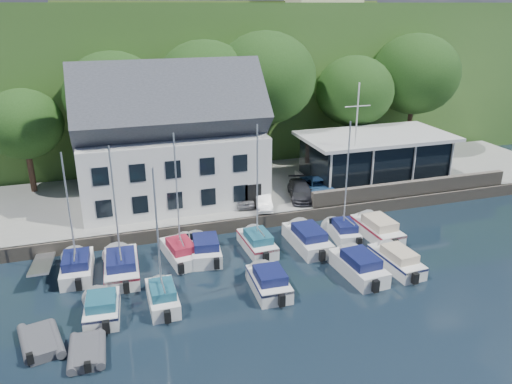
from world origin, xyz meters
TOP-DOWN VIEW (x-y plane):
  - ground at (0.00, 0.00)m, footprint 180.00×180.00m
  - quay at (0.00, 17.50)m, footprint 60.00×13.00m
  - quay_face at (0.00, 11.00)m, footprint 60.00×0.30m
  - hillside at (0.00, 62.00)m, footprint 160.00×75.00m
  - field_patch at (8.00, 70.00)m, footprint 50.00×30.00m
  - harbor_building at (-7.00, 16.50)m, footprint 14.40×8.20m
  - club_pavilion at (11.00, 16.00)m, footprint 13.20×7.20m
  - seawall at (12.00, 11.40)m, footprint 18.00×0.50m
  - gangway at (-16.50, 9.00)m, footprint 1.20×6.00m
  - car_silver at (-1.98, 13.94)m, footprint 1.86×3.89m
  - car_white at (-0.68, 12.51)m, footprint 1.78×3.49m
  - car_dgrey at (2.88, 13.54)m, footprint 2.85×4.74m
  - car_blue at (4.59, 13.91)m, footprint 1.92×4.17m
  - flagpole at (7.33, 13.10)m, footprint 2.21×0.20m
  - tree_0 at (-18.05, 21.89)m, footprint 6.32×6.32m
  - tree_1 at (-10.78, 22.20)m, footprint 8.30×8.30m
  - tree_2 at (-2.88, 22.29)m, footprint 8.84×8.84m
  - tree_3 at (2.75, 22.21)m, footprint 9.32×9.32m
  - tree_4 at (11.81, 21.90)m, footprint 7.57×7.57m
  - tree_5 at (18.94, 22.63)m, footprint 8.95×8.95m
  - boat_r1_0 at (-14.45, 7.85)m, footprint 2.29×5.87m
  - boat_r1_1 at (-11.81, 7.04)m, footprint 2.49×6.80m
  - boat_r1_2 at (-7.96, 7.97)m, footprint 2.72×6.04m
  - boat_r1_3 at (-6.34, 7.76)m, footprint 2.77×5.77m
  - boat_r1_4 at (-2.71, 7.70)m, footprint 2.12×5.74m
  - boat_r1_5 at (0.76, 7.14)m, footprint 2.28×6.85m
  - boat_r1_6 at (3.75, 7.53)m, footprint 2.38×5.22m
  - boat_r1_7 at (6.20, 7.02)m, footprint 2.30×6.64m
  - boat_r2_0 at (-13.10, 2.73)m, footprint 2.33×4.77m
  - boat_r2_1 at (-9.85, 2.86)m, footprint 1.70×5.11m
  - boat_r2_2 at (-3.68, 2.48)m, footprint 2.25×5.32m
  - boat_r2_3 at (2.24, 2.53)m, footprint 2.49×6.36m
  - boat_r2_4 at (4.99, 2.57)m, footprint 2.21×6.12m
  - dinghy_0 at (-16.09, 1.06)m, footprint 2.60×3.59m
  - dinghy_1 at (-13.91, -0.38)m, footprint 1.89×3.05m

SIDE VIEW (x-z plane):
  - ground at x=0.00m, z-range 0.00..0.00m
  - gangway at x=-16.50m, z-range -0.70..0.70m
  - dinghy_1 at x=-13.91m, z-range 0.00..0.70m
  - dinghy_0 at x=-16.09m, z-range 0.00..0.76m
  - quay at x=0.00m, z-range 0.00..1.00m
  - quay_face at x=0.00m, z-range 0.00..1.00m
  - boat_r2_0 at x=-13.10m, z-range 0.00..1.39m
  - boat_r2_4 at x=4.99m, z-range 0.00..1.42m
  - boat_r2_2 at x=-3.68m, z-range 0.00..1.47m
  - boat_r1_3 at x=-6.34m, z-range 0.00..1.49m
  - boat_r1_5 at x=0.76m, z-range 0.00..1.53m
  - boat_r1_7 at x=6.20m, z-range 0.00..1.55m
  - boat_r2_3 at x=2.24m, z-range 0.00..1.57m
  - car_white at x=-0.68m, z-range 1.00..2.10m
  - seawall at x=12.00m, z-range 1.00..2.20m
  - car_silver at x=-1.98m, z-range 1.00..2.28m
  - car_dgrey at x=2.88m, z-range 1.00..2.28m
  - car_blue at x=4.59m, z-range 1.00..2.39m
  - club_pavilion at x=11.00m, z-range 1.00..5.10m
  - boat_r1_2 at x=-7.96m, z-range 0.00..8.37m
  - boat_r1_6 at x=3.75m, z-range 0.00..8.44m
  - boat_r1_4 at x=-2.71m, z-range 0.00..8.51m
  - boat_r2_1 at x=-9.85m, z-range 0.00..8.54m
  - boat_r1_0 at x=-14.45m, z-range 0.00..8.97m
  - boat_r1_1 at x=-11.81m, z-range 0.00..9.13m
  - tree_0 at x=-18.05m, z-range 1.00..9.64m
  - harbor_building at x=-7.00m, z-range 1.00..9.70m
  - flagpole at x=7.33m, z-range 1.00..10.21m
  - tree_4 at x=11.81m, z-range 1.00..11.35m
  - tree_1 at x=-10.78m, z-range 1.00..12.34m
  - tree_2 at x=-2.88m, z-range 1.00..13.08m
  - tree_5 at x=18.94m, z-range 1.00..13.23m
  - tree_3 at x=2.75m, z-range 1.00..13.73m
  - hillside at x=0.00m, z-range 0.00..16.00m
  - field_patch at x=8.00m, z-range 16.00..16.30m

